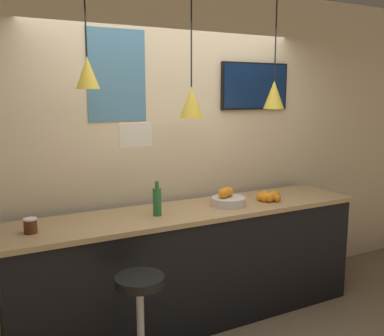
{
  "coord_description": "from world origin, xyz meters",
  "views": [
    {
      "loc": [
        -1.61,
        -2.38,
        1.94
      ],
      "look_at": [
        0.0,
        0.69,
        1.34
      ],
      "focal_mm": 40.0,
      "sensor_mm": 36.0,
      "label": 1
    }
  ],
  "objects": [
    {
      "name": "wall_poster",
      "position": [
        -0.49,
        1.09,
        2.09
      ],
      "size": [
        0.5,
        0.01,
        0.75
      ],
      "color": "teal"
    },
    {
      "name": "pendant_lamp_left",
      "position": [
        -0.83,
        0.7,
        2.09
      ],
      "size": [
        0.17,
        0.17,
        0.82
      ],
      "color": "black"
    },
    {
      "name": "pendant_lamp_middle",
      "position": [
        0.0,
        0.7,
        1.88
      ],
      "size": [
        0.2,
        0.2,
        1.05
      ],
      "color": "black"
    },
    {
      "name": "fruit_bowl",
      "position": [
        0.33,
        0.66,
        1.05
      ],
      "size": [
        0.29,
        0.29,
        0.16
      ],
      "color": "beige",
      "rests_on": "service_counter"
    },
    {
      "name": "bar_stool",
      "position": [
        -0.7,
        0.09,
        0.51
      ],
      "size": [
        0.37,
        0.37,
        0.78
      ],
      "color": "#B7B7BC",
      "rests_on": "ground_plane"
    },
    {
      "name": "pendant_lamp_right",
      "position": [
        0.83,
        0.7,
        1.94
      ],
      "size": [
        0.18,
        0.18,
        0.99
      ],
      "color": "black"
    },
    {
      "name": "orange_pile",
      "position": [
        0.74,
        0.63,
        1.03
      ],
      "size": [
        0.23,
        0.19,
        0.09
      ],
      "color": "orange",
      "rests_on": "service_counter"
    },
    {
      "name": "spread_jar",
      "position": [
        -1.28,
        0.65,
        1.05
      ],
      "size": [
        0.09,
        0.09,
        0.11
      ],
      "color": "#562D19",
      "rests_on": "service_counter"
    },
    {
      "name": "hanging_menu_board",
      "position": [
        -0.57,
        0.44,
        1.66
      ],
      "size": [
        0.24,
        0.01,
        0.17
      ],
      "color": "white"
    },
    {
      "name": "back_wall",
      "position": [
        0.0,
        1.12,
        1.45
      ],
      "size": [
        8.0,
        0.06,
        2.9
      ],
      "color": "beige",
      "rests_on": "ground_plane"
    },
    {
      "name": "juice_bottle",
      "position": [
        -0.33,
        0.65,
        1.11
      ],
      "size": [
        0.07,
        0.07,
        0.28
      ],
      "color": "#286B33",
      "rests_on": "service_counter"
    },
    {
      "name": "service_counter",
      "position": [
        0.0,
        0.69,
        0.5
      ],
      "size": [
        3.06,
        0.65,
        0.99
      ],
      "color": "black",
      "rests_on": "ground_plane"
    },
    {
      "name": "mounted_tv",
      "position": [
        0.89,
        1.07,
        2.02
      ],
      "size": [
        0.75,
        0.04,
        0.45
      ],
      "color": "black"
    }
  ]
}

